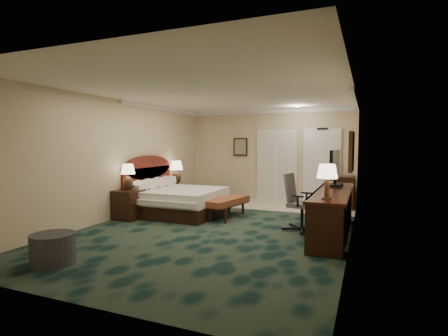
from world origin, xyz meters
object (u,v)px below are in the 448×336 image
at_px(lamp_near, 128,177).
at_px(bed, 179,202).
at_px(desk, 332,213).
at_px(tv, 335,168).
at_px(bed_bench, 227,208).
at_px(lamp_far, 177,173).
at_px(ottoman, 53,249).
at_px(desk_chair, 302,202).
at_px(minibar, 345,192).
at_px(nightstand_near, 129,204).
at_px(nightstand_far, 177,194).

bearing_deg(lamp_near, bed, 50.68).
xyz_separation_m(desk, tv, (-0.03, 0.69, 0.79)).
bearing_deg(bed_bench, lamp_near, -142.12).
relative_size(lamp_far, ottoman, 1.12).
bearing_deg(desk_chair, minibar, 86.24).
bearing_deg(desk, tv, 92.54).
relative_size(nightstand_near, nightstand_far, 1.22).
bearing_deg(tv, ottoman, -127.98).
bearing_deg(nightstand_far, lamp_near, -88.13).
distance_m(nightstand_near, minibar, 5.53).
distance_m(nightstand_far, bed_bench, 2.41).
height_order(bed, ottoman, bed).
bearing_deg(bed, ottoman, -88.54).
distance_m(nightstand_far, desk, 4.85).
bearing_deg(nightstand_far, desk, -23.79).
xyz_separation_m(lamp_near, minibar, (4.42, 3.32, -0.53)).
relative_size(lamp_near, desk_chair, 0.53).
bearing_deg(nightstand_near, bed, 48.42).
bearing_deg(ottoman, desk_chair, 48.09).
relative_size(bed, minibar, 2.29).
height_order(nightstand_near, nightstand_far, nightstand_near).
relative_size(nightstand_far, ottoman, 0.89).
distance_m(nightstand_far, lamp_far, 0.61).
relative_size(desk, tv, 3.02).
xyz_separation_m(bed_bench, minibar, (2.44, 2.29, 0.20)).
distance_m(lamp_near, ottoman, 3.02).
distance_m(tv, minibar, 2.42).
bearing_deg(desk, nightstand_far, 156.21).
height_order(bed_bench, desk, desk).
xyz_separation_m(lamp_near, lamp_far, (-0.07, 2.26, -0.08)).
bearing_deg(bed_bench, tv, 10.46).
bearing_deg(tv, minibar, 92.02).
bearing_deg(nightstand_far, bed_bench, -31.63).
xyz_separation_m(nightstand_near, minibar, (4.44, 3.28, 0.10)).
xyz_separation_m(lamp_far, minibar, (4.49, 1.06, -0.45)).
bearing_deg(lamp_near, desk_chair, 6.93).
xyz_separation_m(nightstand_near, tv, (4.36, 0.99, 0.87)).
xyz_separation_m(lamp_near, desk_chair, (3.78, 0.46, -0.39)).
height_order(lamp_near, desk, lamp_near).
bearing_deg(lamp_near, lamp_far, 91.89).
distance_m(bed, nightstand_near, 1.19).
relative_size(nightstand_far, tv, 0.56).
bearing_deg(tv, bed, -174.09).
bearing_deg(desk_chair, bed_bench, 171.24).
distance_m(bed, bed_bench, 1.23).
height_order(ottoman, desk, desk).
bearing_deg(desk, ottoman, -138.16).
xyz_separation_m(lamp_near, tv, (4.33, 1.03, 0.25)).
xyz_separation_m(bed, desk_chair, (3.02, -0.47, 0.25)).
bearing_deg(ottoman, lamp_near, 106.97).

